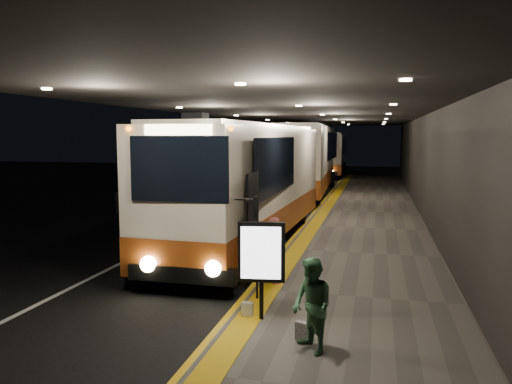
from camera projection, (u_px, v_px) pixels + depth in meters
The scene contains 17 objects.
ground at pixel (198, 256), 14.85m from camera, with size 90.00×90.00×0.00m, color black.
lane_line_white at pixel (199, 224), 20.09m from camera, with size 0.12×50.00×0.01m, color silver.
kerb_stripe_yellow at pixel (301, 229), 19.12m from camera, with size 0.18×50.00×0.01m, color gold.
sidewalk at pixel (365, 230), 18.55m from camera, with size 4.50×50.00×0.15m, color #514C44.
tactile_strip at pixel (314, 226), 18.99m from camera, with size 0.50×50.00×0.01m, color gold.
terminal_wall at pixel (432, 152), 17.69m from camera, with size 0.10×50.00×6.00m, color black.
support_columns at pixel (196, 172), 18.81m from camera, with size 0.80×24.80×4.40m.
canopy at pixel (306, 108), 18.56m from camera, with size 9.00×50.00×0.40m, color black.
coach_main at pixel (250, 188), 16.51m from camera, with size 2.97×12.32×3.82m.
coach_second at pixel (306, 162), 30.48m from camera, with size 3.23×13.06×4.08m.
coach_third at pixel (329, 155), 45.02m from camera, with size 3.01×11.88×3.70m.
passenger_boarding at pixel (276, 250), 11.56m from camera, with size 0.57×0.37×1.56m, color #B25853.
passenger_waiting_green at pixel (312, 306), 7.85m from camera, with size 0.73×0.45×1.51m, color #3F724A.
bag_polka at pixel (303, 331), 8.37m from camera, with size 0.26×0.11×0.31m, color black.
bag_plain at pixel (247, 309), 9.49m from camera, with size 0.21×0.12×0.27m, color silver.
info_sign at pixel (261, 254), 9.20m from camera, with size 0.87×0.24×1.84m.
stanchion_post at pixel (257, 273), 10.43m from camera, with size 0.05×0.05×1.13m, color black.
Camera 1 is at (5.13, -13.71, 3.58)m, focal length 35.00 mm.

